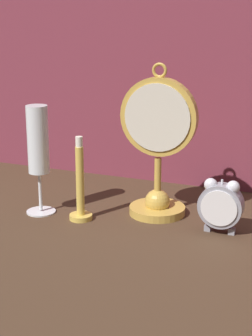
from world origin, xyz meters
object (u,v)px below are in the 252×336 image
(pocket_watch_on_stand, at_px, (158,154))
(brass_candlestick, at_px, (80,191))
(champagne_flute, at_px, (38,148))
(alarm_clock_twin_bell, at_px, (221,204))

(pocket_watch_on_stand, xyz_separation_m, brass_candlestick, (-0.13, -0.09, -0.07))
(pocket_watch_on_stand, height_order, champagne_flute, pocket_watch_on_stand)
(pocket_watch_on_stand, relative_size, alarm_clock_twin_bell, 2.93)
(pocket_watch_on_stand, distance_m, champagne_flute, 0.24)
(champagne_flute, relative_size, brass_candlestick, 1.32)
(alarm_clock_twin_bell, xyz_separation_m, brass_candlestick, (-0.27, -0.04, 0.00))
(pocket_watch_on_stand, relative_size, brass_candlestick, 1.81)
(champagne_flute, xyz_separation_m, brass_candlestick, (0.09, -0.00, -0.08))
(alarm_clock_twin_bell, relative_size, champagne_flute, 0.47)
(pocket_watch_on_stand, height_order, alarm_clock_twin_bell, pocket_watch_on_stand)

